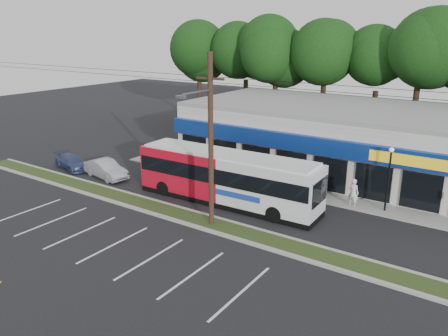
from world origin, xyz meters
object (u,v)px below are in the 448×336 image
metrobus (227,177)px  utility_pole (208,136)px  car_dark (294,184)px  pedestrian_b (270,180)px  lamp_post (389,172)px  car_silver (106,169)px  car_blue (72,162)px  pedestrian_a (353,193)px

metrobus → utility_pole: bearing=-75.1°
car_dark → pedestrian_b: pedestrian_b is taller
metrobus → car_dark: size_ratio=2.91×
utility_pole → metrobus: utility_pole is taller
lamp_post → car_silver: size_ratio=0.99×
utility_pole → car_blue: bearing=170.9°
pedestrian_a → pedestrian_b: 5.93m
utility_pole → lamp_post: (8.17, 7.87, -2.74)m
metrobus → pedestrian_b: bearing=67.8°
lamp_post → pedestrian_b: bearing=-174.8°
lamp_post → pedestrian_b: lamp_post is taller
car_blue → pedestrian_a: pedestrian_a is taller
car_silver → pedestrian_b: (12.09, 4.57, 0.15)m
lamp_post → metrobus: size_ratio=0.33×
car_blue → car_dark: bearing=-62.3°
utility_pole → car_dark: 9.10m
car_dark → pedestrian_b: bearing=94.0°
lamp_post → car_dark: 6.54m
car_silver → car_blue: car_silver is taller
car_silver → car_blue: (-4.17, 0.00, -0.12)m
utility_pole → car_dark: bearing=75.8°
car_blue → pedestrian_a: size_ratio=2.09×
car_dark → pedestrian_b: size_ratio=2.60×
pedestrian_b → car_silver: bearing=55.1°
lamp_post → metrobus: (-9.24, -4.30, -0.84)m
utility_pole → lamp_post: utility_pole is taller
utility_pole → pedestrian_b: size_ratio=29.30×
car_silver → pedestrian_b: size_ratio=2.51×
car_silver → pedestrian_b: pedestrian_b is taller
utility_pole → metrobus: bearing=106.7°
utility_pole → car_blue: (-16.00, 2.57, -4.83)m
lamp_post → pedestrian_b: 8.15m
utility_pole → pedestrian_a: (6.17, 7.55, -4.45)m
lamp_post → car_silver: (-20.00, -5.30, -1.97)m
metrobus → car_blue: 15.01m
utility_pole → car_dark: (1.92, 7.57, -4.66)m
pedestrian_a → lamp_post: bearing=-167.6°
car_dark → pedestrian_a: 4.25m
lamp_post → car_silver: bearing=-165.2°
car_silver → pedestrian_a: (18.00, 4.98, 0.26)m
car_dark → car_blue: bearing=95.2°
car_silver → pedestrian_a: 18.68m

